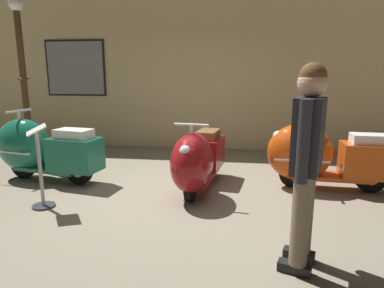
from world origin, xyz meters
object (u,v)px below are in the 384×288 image
scooter_1 (197,160)px  info_stanchion (41,174)px  scooter_2 (320,156)px  lamppost (24,85)px  scooter_0 (39,149)px  visitor_1 (307,155)px

scooter_1 → info_stanchion: (-1.86, -0.78, -0.04)m
scooter_1 → scooter_2: 1.77m
scooter_1 → scooter_2: scooter_2 is taller
lamppost → info_stanchion: bearing=-53.9°
scooter_1 → lamppost: (-3.20, 1.05, 0.99)m
scooter_0 → info_stanchion: bearing=132.6°
lamppost → visitor_1: bearing=-32.9°
lamppost → info_stanchion: 2.49m
scooter_0 → visitor_1: bearing=161.7°
scooter_1 → info_stanchion: 2.02m
scooter_0 → lamppost: bearing=-39.5°
scooter_2 → visitor_1: visitor_1 is taller
scooter_1 → visitor_1: visitor_1 is taller
scooter_0 → lamppost: 1.43m
scooter_1 → lamppost: 3.51m
visitor_1 → scooter_1: bearing=-38.5°
lamppost → info_stanchion: size_ratio=2.79×
scooter_1 → lamppost: lamppost is taller
lamppost → info_stanchion: lamppost is taller
visitor_1 → info_stanchion: 3.16m
scooter_1 → lamppost: size_ratio=0.59×
visitor_1 → info_stanchion: (-2.96, 0.94, -0.57)m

